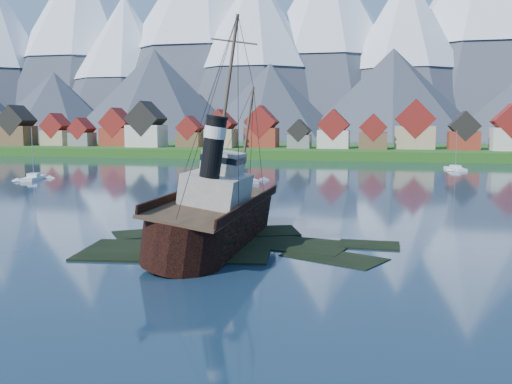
% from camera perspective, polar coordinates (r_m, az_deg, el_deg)
% --- Properties ---
extents(ground, '(1400.00, 1400.00, 0.00)m').
position_cam_1_polar(ground, '(56.40, -4.40, -5.69)').
color(ground, '#15293C').
rests_on(ground, ground).
extents(shoal, '(31.71, 21.24, 1.14)m').
position_cam_1_polar(shoal, '(58.01, -2.08, -5.67)').
color(shoal, black).
rests_on(shoal, ground).
extents(shore_bank, '(600.00, 80.00, 3.20)m').
position_cam_1_polar(shore_bank, '(223.47, 8.63, 3.77)').
color(shore_bank, '#1D4814').
rests_on(shore_bank, ground).
extents(seawall, '(600.00, 2.50, 2.00)m').
position_cam_1_polar(seawall, '(185.66, 7.76, 3.14)').
color(seawall, '#3F3D38').
rests_on(seawall, ground).
extents(town, '(250.96, 16.69, 17.30)m').
position_cam_1_polar(town, '(210.64, -0.76, 6.10)').
color(town, maroon).
rests_on(town, ground).
extents(mountains, '(965.00, 340.00, 205.00)m').
position_cam_1_polar(mountains, '(539.58, 11.27, 15.10)').
color(mountains, '#2D333D').
rests_on(mountains, ground).
extents(tugboat_wreck, '(6.95, 29.96, 23.74)m').
position_cam_1_polar(tugboat_wreck, '(59.51, -3.84, -2.09)').
color(tugboat_wreck, black).
rests_on(tugboat_wreck, ground).
extents(sailboat_a, '(4.83, 9.85, 11.67)m').
position_cam_1_polar(sailboat_a, '(131.75, -21.33, 1.26)').
color(sailboat_a, white).
rests_on(sailboat_a, ground).
extents(sailboat_c, '(7.88, 9.97, 13.25)m').
position_cam_1_polar(sailboat_c, '(118.75, -1.19, 1.18)').
color(sailboat_c, white).
rests_on(sailboat_c, ground).
extents(sailboat_e, '(5.02, 9.51, 10.73)m').
position_cam_1_polar(sailboat_e, '(156.18, 19.31, 2.17)').
color(sailboat_e, white).
rests_on(sailboat_e, ground).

